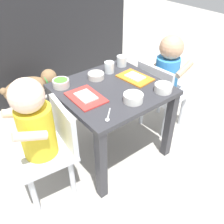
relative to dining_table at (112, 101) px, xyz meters
The scene contains 15 objects.
ground_plane 0.38m from the dining_table, ahead, with size 7.00×7.00×0.00m, color #B2ADA3.
kitchen_cabinet_back 1.04m from the dining_table, 90.00° to the left, with size 1.64×0.32×0.91m, color #232326.
dining_table is the anchor object (origin of this frame).
seated_child_left 0.44m from the dining_table, behind, with size 0.31×0.31×0.67m.
seated_child_right 0.44m from the dining_table, ahead, with size 0.30×0.30×0.65m.
dog 0.75m from the dining_table, 106.84° to the left, with size 0.43×0.17×0.32m.
food_tray_left 0.19m from the dining_table, behind, with size 0.15×0.20×0.02m.
food_tray_right 0.19m from the dining_table, ahead, with size 0.15×0.20×0.02m.
water_cup_left 0.21m from the dining_table, 56.92° to the left, with size 0.06×0.06×0.07m.
water_cup_right 0.30m from the dining_table, 39.24° to the left, with size 0.06×0.06×0.06m.
cereal_bowl_right_side 0.20m from the dining_table, 90.01° to the right, with size 0.10×0.10×0.04m.
cereal_bowl_left_side 0.29m from the dining_table, 45.98° to the right, with size 0.09×0.09×0.04m.
veggie_bowl_near 0.17m from the dining_table, 92.67° to the left, with size 0.09×0.09×0.03m.
veggie_bowl_far 0.29m from the dining_table, 139.37° to the left, with size 0.09×0.09×0.04m.
spoon_by_left_tray 0.27m from the dining_table, 132.08° to the right, with size 0.08×0.08×0.01m.
Camera 1 is at (-0.71, -0.90, 1.14)m, focal length 39.77 mm.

